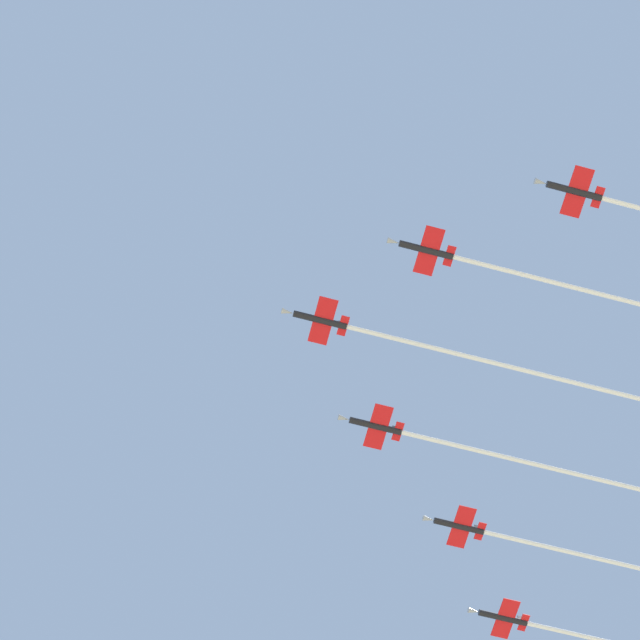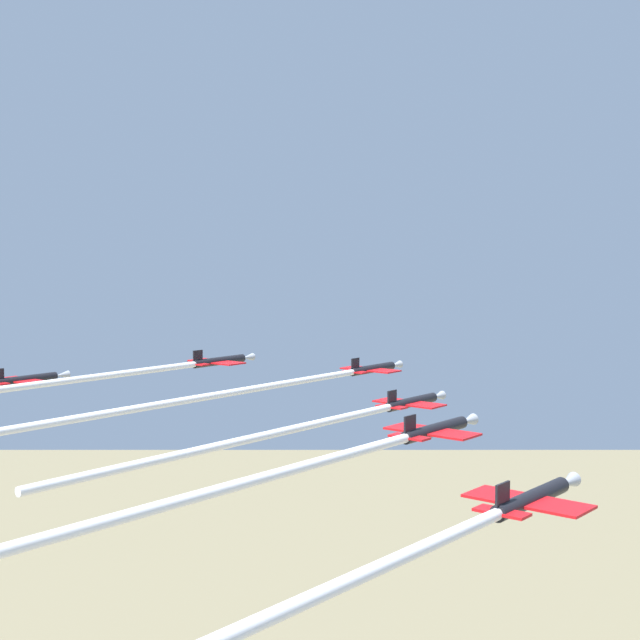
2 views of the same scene
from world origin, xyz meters
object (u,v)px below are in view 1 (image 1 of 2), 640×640
Objects in this scene: jet_lead at (430,347)px; jet_starboard_inner at (466,448)px; jet_starboard_outer at (582,555)px; jet_port_inner at (547,281)px.

jet_lead reaches higher than jet_starboard_inner.
jet_starboard_outer is (-14.26, -30.79, 1.96)m from jet_starboard_inner.
jet_starboard_outer is at bearing -50.26° from jet_lead.
jet_starboard_inner is at bearing 120.43° from jet_starboard_outer.
jet_port_inner is 56.94m from jet_starboard_outer.
jet_port_inner is 34.84m from jet_starboard_inner.
jet_port_inner reaches higher than jet_lead.
jet_starboard_inner is at bearing -35.11° from jet_lead.
jet_lead is 53.77m from jet_starboard_outer.
jet_starboard_outer reaches higher than jet_lead.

